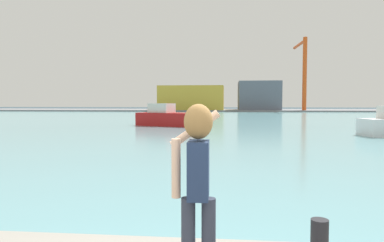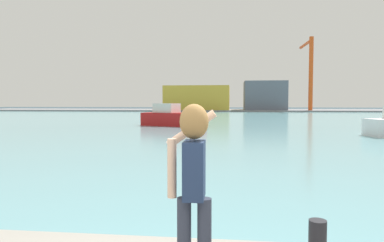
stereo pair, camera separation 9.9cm
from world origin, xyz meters
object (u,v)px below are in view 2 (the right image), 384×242
object	(u,v)px
boat_moored	(172,117)
port_crane	(310,66)
harbor_bollard	(317,238)
warehouse_left	(198,98)
person_photographer	(193,173)
warehouse_right	(264,96)

from	to	relation	value
boat_moored	port_crane	distance (m)	60.14
harbor_bollard	port_crane	xyz separation A→B (m)	(17.37, 83.90, 10.26)
harbor_bollard	warehouse_left	world-z (taller)	warehouse_left
harbor_bollard	person_photographer	bearing A→B (deg)	-152.90
warehouse_left	warehouse_right	xyz separation A→B (m)	(16.93, -0.14, 0.56)
boat_moored	warehouse_right	distance (m)	59.11
warehouse_right	boat_moored	bearing A→B (deg)	-103.59
harbor_bollard	warehouse_left	bearing A→B (deg)	96.45
warehouse_left	port_crane	xyz separation A→B (m)	(27.23, -3.40, 7.62)
warehouse_left	boat_moored	bearing A→B (deg)	-86.95
person_photographer	port_crane	distance (m)	87.14
port_crane	warehouse_right	bearing A→B (deg)	162.42
warehouse_right	port_crane	xyz separation A→B (m)	(10.30, -3.26, 7.06)
harbor_bollard	warehouse_left	size ratio (longest dim) A/B	0.03
warehouse_right	harbor_bollard	bearing A→B (deg)	-94.64
person_photographer	boat_moored	xyz separation A→B (m)	(-5.45, 30.47, -0.79)
harbor_bollard	boat_moored	world-z (taller)	boat_moored
person_photographer	port_crane	xyz separation A→B (m)	(18.72, 84.59, 9.40)
person_photographer	warehouse_right	bearing A→B (deg)	-6.32
warehouse_right	port_crane	bearing A→B (deg)	-17.58
warehouse_left	port_crane	distance (m)	28.48
person_photographer	warehouse_right	world-z (taller)	warehouse_right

